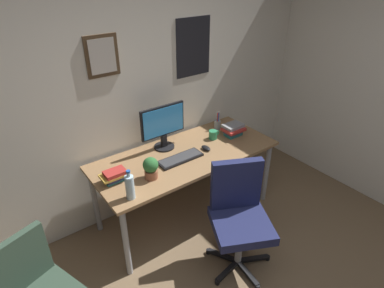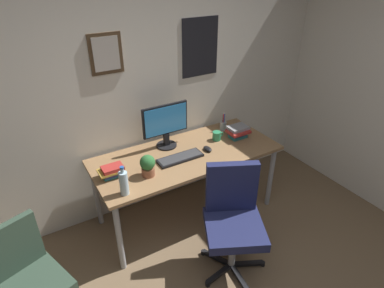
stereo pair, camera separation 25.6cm
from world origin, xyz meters
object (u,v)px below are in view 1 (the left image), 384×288
object	(u,v)px
potted_plant	(151,167)
book_stack_left	(114,176)
computer_mouse	(206,148)
coffee_mug_near	(213,135)
pen_cup	(217,124)
keyboard	(180,158)
water_bottle	(130,187)
monitor	(163,125)
office_chair	(239,212)
book_stack_right	(233,130)

from	to	relation	value
potted_plant	book_stack_left	world-z (taller)	potted_plant
computer_mouse	coffee_mug_near	bearing A→B (deg)	33.54
pen_cup	keyboard	bearing A→B (deg)	-157.84
computer_mouse	water_bottle	world-z (taller)	water_bottle
monitor	book_stack_left	size ratio (longest dim) A/B	2.24
keyboard	office_chair	bearing A→B (deg)	-80.63
potted_plant	pen_cup	world-z (taller)	pen_cup
computer_mouse	pen_cup	xyz separation A→B (m)	(0.38, 0.28, 0.04)
office_chair	book_stack_right	distance (m)	0.99
pen_cup	book_stack_right	size ratio (longest dim) A/B	0.89
book_stack_left	computer_mouse	bearing A→B (deg)	-3.23
office_chair	potted_plant	xyz separation A→B (m)	(-0.47, 0.59, 0.31)
computer_mouse	pen_cup	world-z (taller)	pen_cup
monitor	potted_plant	bearing A→B (deg)	-134.18
potted_plant	keyboard	bearing A→B (deg)	13.74
coffee_mug_near	book_stack_left	distance (m)	1.13
keyboard	coffee_mug_near	xyz separation A→B (m)	(0.50, 0.13, 0.03)
office_chair	coffee_mug_near	xyz separation A→B (m)	(0.39, 0.81, 0.25)
keyboard	pen_cup	world-z (taller)	pen_cup
keyboard	potted_plant	distance (m)	0.38
keyboard	computer_mouse	distance (m)	0.30
office_chair	keyboard	size ratio (longest dim) A/B	2.21
keyboard	book_stack_right	size ratio (longest dim) A/B	1.92
pen_cup	coffee_mug_near	bearing A→B (deg)	-141.30
keyboard	book_stack_right	world-z (taller)	book_stack_right
potted_plant	water_bottle	bearing A→B (deg)	-152.56
keyboard	potted_plant	world-z (taller)	potted_plant
monitor	potted_plant	world-z (taller)	monitor
monitor	water_bottle	size ratio (longest dim) A/B	1.82
computer_mouse	water_bottle	size ratio (longest dim) A/B	0.44
book_stack_right	computer_mouse	bearing A→B (deg)	-171.27
water_bottle	office_chair	bearing A→B (deg)	-31.96
monitor	keyboard	xyz separation A→B (m)	(-0.00, -0.28, -0.23)
office_chair	coffee_mug_near	size ratio (longest dim) A/B	7.71
keyboard	water_bottle	size ratio (longest dim) A/B	1.70
monitor	pen_cup	xyz separation A→B (m)	(0.68, -0.01, -0.19)
monitor	computer_mouse	bearing A→B (deg)	-43.41
keyboard	coffee_mug_near	size ratio (longest dim) A/B	3.49
monitor	keyboard	bearing A→B (deg)	-90.37
book_stack_left	keyboard	bearing A→B (deg)	-4.78
office_chair	keyboard	world-z (taller)	office_chair
coffee_mug_near	pen_cup	distance (m)	0.23
office_chair	water_bottle	world-z (taller)	water_bottle
pen_cup	monitor	bearing A→B (deg)	179.55
keyboard	book_stack_left	bearing A→B (deg)	175.22
computer_mouse	book_stack_right	xyz separation A→B (m)	(0.41, 0.06, 0.05)
computer_mouse	book_stack_right	distance (m)	0.42
computer_mouse	coffee_mug_near	xyz separation A→B (m)	(0.20, 0.13, 0.03)
potted_plant	book_stack_right	world-z (taller)	potted_plant
keyboard	pen_cup	size ratio (longest dim) A/B	2.15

